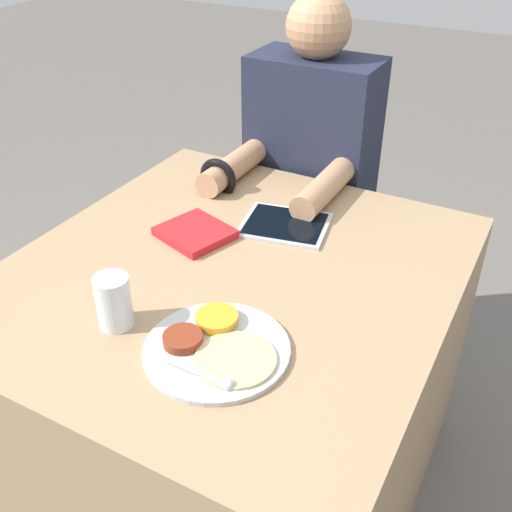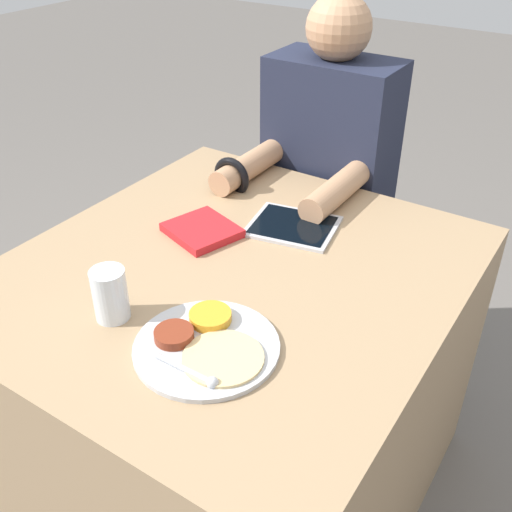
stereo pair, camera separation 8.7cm
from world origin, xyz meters
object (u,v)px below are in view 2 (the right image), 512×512
object	(u,v)px
thali_tray	(206,344)
person_diner	(324,210)
red_notebook	(202,231)
tablet_device	(293,226)
drinking_glass	(110,294)

from	to	relation	value
thali_tray	person_diner	xyz separation A→B (m)	(-0.20, 0.85, -0.17)
red_notebook	tablet_device	bearing A→B (deg)	40.88
red_notebook	tablet_device	distance (m)	0.22
tablet_device	person_diner	distance (m)	0.44
thali_tray	red_notebook	xyz separation A→B (m)	(-0.25, 0.32, -0.00)
red_notebook	person_diner	world-z (taller)	person_diner
thali_tray	tablet_device	xyz separation A→B (m)	(-0.09, 0.46, -0.00)
tablet_device	thali_tray	bearing A→B (deg)	-79.40
red_notebook	thali_tray	bearing A→B (deg)	-51.50
tablet_device	red_notebook	bearing A→B (deg)	-139.12
thali_tray	tablet_device	distance (m)	0.47
thali_tray	person_diner	size ratio (longest dim) A/B	0.22
red_notebook	person_diner	bearing A→B (deg)	83.97
thali_tray	tablet_device	bearing A→B (deg)	100.60
red_notebook	drinking_glass	size ratio (longest dim) A/B	1.80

